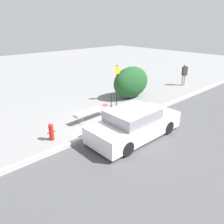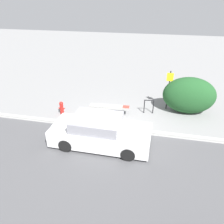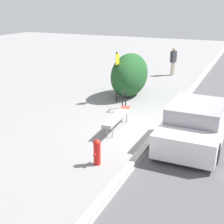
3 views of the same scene
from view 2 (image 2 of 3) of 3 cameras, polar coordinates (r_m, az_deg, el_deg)
The scene contains 9 objects.
ground_plane at distance 11.05m, azimuth -0.46°, elevation -4.38°, with size 60.00×60.00×0.00m, color gray.
road_strip at distance 7.45m, azimuth -10.10°, elevation -25.87°, with size 60.00×10.00×0.01m.
curb at distance 11.02m, azimuth -0.47°, elevation -4.10°, with size 60.00×0.20×0.13m.
bench at distance 12.09m, azimuth -0.62°, elevation 1.38°, with size 2.21×0.47×0.56m.
bike_rack at distance 12.41m, azimuth 9.60°, elevation 1.78°, with size 0.55×0.11×0.83m.
sign_post at distance 12.77m, azimuth 14.62°, elevation 6.38°, with size 0.36×0.08×2.30m.
fire_hydrant at distance 12.50m, azimuth -13.03°, elevation 1.15°, with size 0.36×0.22×0.77m.
shrub_hedge at distance 12.84m, azimuth 19.45°, elevation 4.08°, with size 2.86×1.58×2.08m.
parked_car_near at distance 9.69m, azimuth -3.15°, elevation -5.28°, with size 4.36×1.87×1.34m.
Camera 2 is at (2.04, -9.05, 6.02)m, focal length 35.00 mm.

